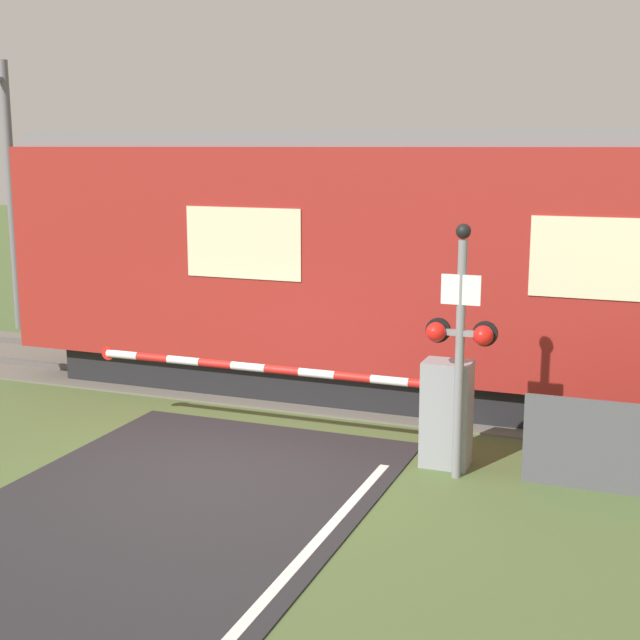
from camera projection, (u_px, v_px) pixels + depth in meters
ground_plane at (216, 474)px, 11.04m from camera, size 80.00×80.00×0.00m
track_bed at (335, 386)px, 14.97m from camera, size 36.00×3.20×0.13m
train at (609, 274)px, 13.05m from camera, size 19.08×2.88×4.22m
crossing_barrier at (418, 407)px, 11.34m from camera, size 5.42×0.44×1.36m
signal_post at (460, 336)px, 10.59m from camera, size 0.87×0.26×3.11m
catenary_pole at (10, 191)px, 19.24m from camera, size 0.20×1.90×5.78m
roadside_fence at (631, 450)px, 10.28m from camera, size 2.47×0.06×1.10m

